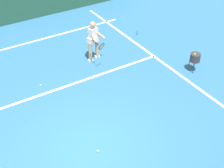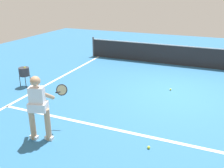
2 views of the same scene
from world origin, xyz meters
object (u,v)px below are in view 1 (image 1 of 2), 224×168
(tennis_player, at_px, (94,40))
(ball_hopper, at_px, (195,58))
(tennis_ball_mid, at_px, (41,85))
(water_bottle, at_px, (138,32))
(tennis_ball_near, at_px, (98,151))

(tennis_player, distance_m, ball_hopper, 3.71)
(tennis_ball_mid, height_order, water_bottle, water_bottle)
(tennis_player, height_order, water_bottle, tennis_player)
(tennis_ball_near, distance_m, ball_hopper, 5.18)
(ball_hopper, relative_size, water_bottle, 3.10)
(tennis_player, height_order, ball_hopper, tennis_player)
(tennis_player, distance_m, tennis_ball_mid, 2.60)
(ball_hopper, distance_m, water_bottle, 3.36)
(tennis_ball_mid, bearing_deg, ball_hopper, 158.44)
(tennis_ball_mid, distance_m, ball_hopper, 5.48)
(ball_hopper, bearing_deg, tennis_player, -43.78)
(tennis_ball_near, relative_size, ball_hopper, 0.09)
(tennis_player, xyz_separation_m, ball_hopper, (-2.67, 2.56, -0.30))
(tennis_ball_near, bearing_deg, tennis_ball_mid, -87.28)
(ball_hopper, bearing_deg, tennis_ball_mid, -21.56)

